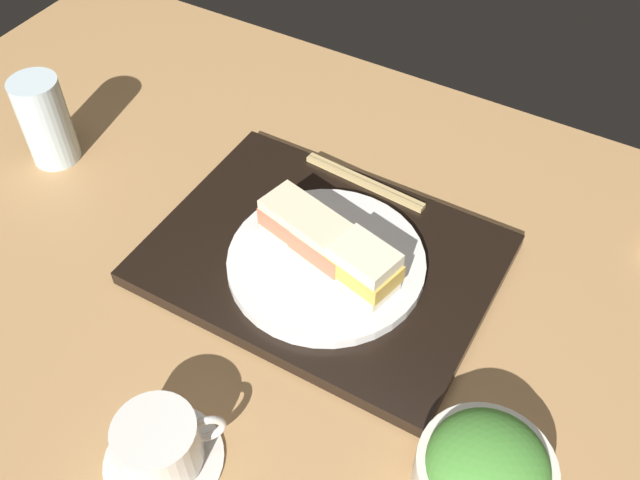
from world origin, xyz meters
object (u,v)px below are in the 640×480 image
object	(u,v)px
chopsticks_pair	(364,182)
salad_bowl	(485,473)
sandwich_plate	(326,262)
coffee_cup	(160,446)
drinking_glass	(45,121)
sandwich_middle	(326,243)
sandwich_far	(291,219)
sandwich_near	(364,268)

from	to	relation	value
chopsticks_pair	salad_bowl	bearing A→B (deg)	132.87
sandwich_plate	salad_bowl	world-z (taller)	salad_bowl
sandwich_plate	coffee_cup	world-z (taller)	coffee_cup
drinking_glass	chopsticks_pair	bearing A→B (deg)	-160.30
sandwich_middle	sandwich_far	world-z (taller)	sandwich_middle
sandwich_plate	sandwich_far	xyz separation A→B (cm)	(5.67, -1.41, 3.34)
sandwich_far	coffee_cup	size ratio (longest dim) A/B	0.69
sandwich_near	sandwich_far	xyz separation A→B (cm)	(11.34, -2.81, -0.35)
sandwich_plate	sandwich_middle	size ratio (longest dim) A/B	2.76
sandwich_near	sandwich_far	distance (cm)	11.68
sandwich_near	sandwich_middle	size ratio (longest dim) A/B	1.00
salad_bowl	coffee_cup	size ratio (longest dim) A/B	1.09
sandwich_near	salad_bowl	distance (cm)	25.32
sandwich_plate	chopsticks_pair	distance (cm)	15.32
sandwich_near	salad_bowl	xyz separation A→B (cm)	(-20.54, 14.61, -2.41)
sandwich_far	chopsticks_pair	xyz separation A→B (cm)	(-3.00, -13.68, -3.69)
sandwich_middle	sandwich_far	size ratio (longest dim) A/B	1.03
sandwich_far	salad_bowl	distance (cm)	36.38
salad_bowl	chopsticks_pair	world-z (taller)	salad_bowl
sandwich_near	chopsticks_pair	size ratio (longest dim) A/B	0.48
sandwich_far	chopsticks_pair	world-z (taller)	sandwich_far
sandwich_plate	coffee_cup	xyz separation A→B (cm)	(2.30, 28.86, 0.46)
sandwich_near	drinking_glass	distance (cm)	50.20
sandwich_far	drinking_glass	size ratio (longest dim) A/B	0.65
coffee_cup	drinking_glass	world-z (taller)	drinking_glass
salad_bowl	coffee_cup	world-z (taller)	salad_bowl
sandwich_far	coffee_cup	distance (cm)	30.59
sandwich_middle	salad_bowl	size ratio (longest dim) A/B	0.65
sandwich_near	drinking_glass	world-z (taller)	drinking_glass
drinking_glass	sandwich_plate	bearing A→B (deg)	179.87
drinking_glass	sandwich_middle	bearing A→B (deg)	179.87
sandwich_middle	coffee_cup	world-z (taller)	sandwich_middle
sandwich_far	chopsticks_pair	distance (cm)	14.48
chopsticks_pair	sandwich_middle	bearing A→B (deg)	100.03
salad_bowl	drinking_glass	xyz separation A→B (cm)	(70.71, -16.12, 2.50)
salad_bowl	drinking_glass	size ratio (longest dim) A/B	1.03
sandwich_far	coffee_cup	bearing A→B (deg)	96.35
coffee_cup	sandwich_near	bearing A→B (deg)	-106.18
salad_bowl	chopsticks_pair	size ratio (longest dim) A/B	0.73
coffee_cup	sandwich_middle	bearing A→B (deg)	-94.56
sandwich_far	sandwich_plate	bearing A→B (deg)	166.07
sandwich_near	coffee_cup	world-z (taller)	sandwich_near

